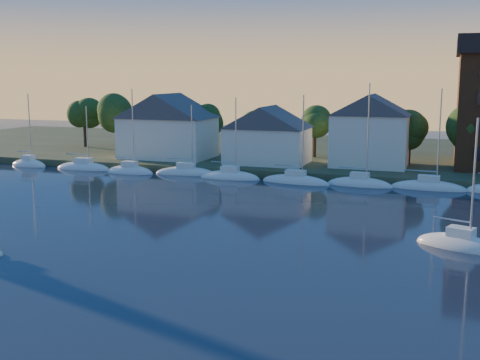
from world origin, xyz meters
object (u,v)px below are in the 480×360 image
at_px(clubhouse_east, 370,130).
at_px(drifting_sailboat_right, 460,247).
at_px(clubhouse_west, 168,125).
at_px(clubhouse_centre, 268,134).

relative_size(clubhouse_east, drifting_sailboat_right, 0.93).
bearing_deg(drifting_sailboat_right, clubhouse_west, 161.03).
xyz_separation_m(clubhouse_west, clubhouse_east, (30.00, 1.00, 0.07)).
xyz_separation_m(clubhouse_east, drifting_sailboat_right, (11.41, -34.83, -5.90)).
height_order(clubhouse_west, clubhouse_centre, clubhouse_west).
xyz_separation_m(clubhouse_centre, drifting_sailboat_right, (25.41, -32.83, -5.04)).
height_order(clubhouse_east, drifting_sailboat_right, clubhouse_east).
xyz_separation_m(clubhouse_west, drifting_sailboat_right, (41.41, -33.83, -5.84)).
bearing_deg(drifting_sailboat_right, clubhouse_east, 128.42).
bearing_deg(clubhouse_west, clubhouse_east, 1.91).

